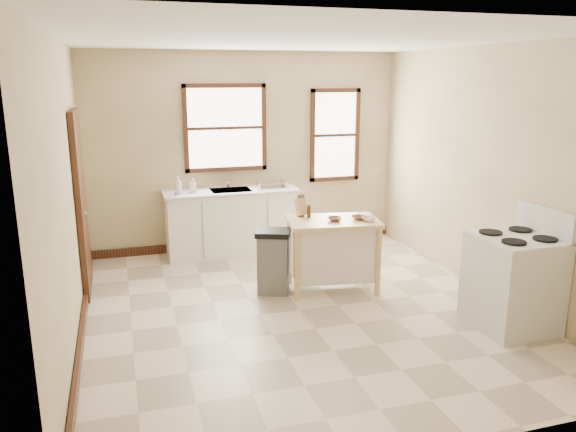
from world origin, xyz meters
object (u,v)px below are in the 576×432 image
Objects in this scene: soap_bottle_b at (193,185)px; knife_block at (301,208)px; bowl_b at (359,218)px; gas_stove at (514,269)px; dish_rack at (270,185)px; kitchen_island at (333,255)px; pepper_grinder at (309,211)px; bowl_a at (335,219)px; trash_bin at (273,262)px; soap_bottle_a at (178,185)px; bowl_c at (369,219)px.

knife_block is at bearing -51.76° from soap_bottle_b.
gas_stove is at bearing -53.48° from bowl_b.
dish_rack is 2.34× the size of bowl_b.
soap_bottle_b reaches higher than kitchen_island.
kitchen_island is 6.21× the size of bowl_b.
pepper_grinder is at bearing 149.96° from kitchen_island.
trash_bin is at bearing 167.87° from bowl_a.
soap_bottle_a is 1.64× the size of pepper_grinder.
pepper_grinder reaches higher than trash_bin.
gas_stove reaches higher than knife_block.
soap_bottle_b reaches higher than bowl_b.
bowl_c is at bearing -17.04° from kitchen_island.
soap_bottle_a reaches higher than soap_bottle_b.
dish_rack is at bearing 109.58° from bowl_c.
knife_block is 1.33× the size of pepper_grinder.
knife_block is 0.69m from bowl_b.
dish_rack is 1.86m from bowl_b.
gas_stove is at bearing -36.48° from soap_bottle_a.
soap_bottle_b is at bearing 126.88° from pepper_grinder.
bowl_b is 1.77m from gas_stove.
soap_bottle_a reaches higher than pepper_grinder.
soap_bottle_b is 0.25× the size of trash_bin.
soap_bottle_b is 1.11× the size of bowl_a.
pepper_grinder is at bearing -63.91° from knife_block.
kitchen_island is 0.54m from bowl_b.
bowl_b is at bearing -56.97° from dish_rack.
bowl_b is at bearing 127.12° from bowl_c.
knife_block is 0.45m from bowl_a.
bowl_b reaches higher than kitchen_island.
kitchen_island is at bearing 165.81° from bowl_b.
bowl_c is at bearing -31.16° from pepper_grinder.
dish_rack is 3.58m from gas_stove.
pepper_grinder is at bearing -73.02° from dish_rack.
soap_bottle_a is 0.20× the size of gas_stove.
bowl_a is 0.22× the size of trash_bin.
bowl_a is 1.09× the size of bowl_c.
kitchen_island reaches higher than trash_bin.
kitchen_island is (0.29, -1.69, -0.54)m from dish_rack.
bowl_a is 1.98m from gas_stove.
knife_block reaches higher than bowl_a.
pepper_grinder is (0.06, -1.50, -0.05)m from dish_rack.
gas_stove is (1.04, -1.41, -0.26)m from bowl_b.
knife_block reaches higher than bowl_c.
bowl_b is at bearing -45.68° from soap_bottle_b.
gas_stove reaches higher than dish_rack.
knife_block is 1.29× the size of bowl_c.
pepper_grinder reaches higher than bowl_b.
trash_bin is 2.58m from gas_stove.
knife_block is at bearing 148.98° from bowl_b.
bowl_b is (0.59, -0.36, -0.08)m from knife_block.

